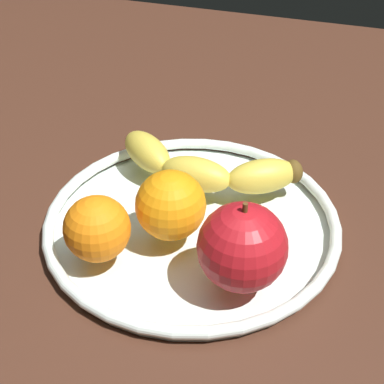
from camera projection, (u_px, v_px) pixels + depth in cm
name	position (u px, v px, depth cm)	size (l,w,h in cm)	color
ground_plane	(192.00, 243.00, 61.72)	(122.90, 122.90, 4.00)	#44261A
fruit_bowl	(192.00, 222.00, 59.95)	(30.20, 30.20, 1.80)	white
banana	(204.00, 167.00, 63.01)	(21.91, 8.33, 3.68)	gold
apple	(242.00, 247.00, 49.88)	(7.88, 7.88, 8.68)	red
orange_front_right	(171.00, 205.00, 55.31)	(6.79, 6.79, 6.79)	orange
orange_back_right	(97.00, 229.00, 53.09)	(6.19, 6.19, 6.19)	orange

